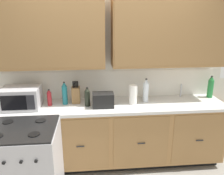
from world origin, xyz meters
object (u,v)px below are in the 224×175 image
Objects in this scene: paper_towel_roll at (133,94)px; bottle_green at (211,87)px; bottle_teal at (65,93)px; bottle_clear at (146,90)px; stove_range at (25,166)px; knife_block at (76,94)px; bottle_dark at (87,97)px; bottle_red at (49,98)px; toaster at (103,100)px; microwave at (21,98)px.

paper_towel_roll is 1.19m from bottle_green.
bottle_clear is (1.12, -0.00, 0.01)m from bottle_teal.
stove_range is at bearing -155.38° from bottle_clear.
paper_towel_roll is 0.20m from bottle_clear.
knife_block is 1.19× the size of bottle_dark.
bottle_dark is 0.51m from bottle_red.
toaster is (0.92, 0.55, 0.55)m from stove_range.
bottle_red is at bearing 170.30° from toaster.
bottle_green is 1.25× the size of bottle_dark.
microwave reaches higher than toaster.
bottle_green is (2.52, 0.78, 0.62)m from stove_range.
toaster is at bearing -166.22° from bottle_clear.
bottle_green reaches higher than knife_block.
bottle_dark reaches higher than stove_range.
bottle_teal reaches higher than bottle_red.
bottle_teal is (-0.31, 0.10, 0.03)m from bottle_dark.
bottle_red is (-1.13, 0.04, -0.02)m from paper_towel_roll.
bottle_red is at bearing -171.33° from bottle_teal.
bottle_dark is at bearing 166.18° from toaster.
microwave is 1.71× the size of toaster.
microwave is 1.55× the size of knife_block.
stove_range is 1.59m from paper_towel_roll.
bottle_red is (0.20, 0.67, 0.57)m from stove_range.
paper_towel_roll reaches higher than stove_range.
knife_block is (0.70, 0.14, -0.02)m from microwave.
bottle_green is (1.18, 0.15, 0.03)m from paper_towel_roll.
microwave is 1.84× the size of bottle_dark.
bottle_red is (-0.51, 0.07, -0.02)m from bottle_dark.
stove_range is at bearing -139.79° from bottle_dark.
paper_towel_roll and bottle_dark have the same top height.
knife_block is 0.22m from bottle_dark.
bottle_teal is (-2.11, -0.08, -0.01)m from bottle_green.
bottle_teal is at bearing 60.06° from stove_range.
bottle_green is at bearing 0.86° from knife_block.
toaster is at bearing -3.22° from microwave.
bottle_red is at bearing -178.81° from bottle_clear.
toaster is at bearing -9.70° from bottle_red.
bottle_green reaches higher than toaster.
bottle_clear reaches higher than bottle_teal.
microwave is at bearing -176.92° from bottle_clear.
bottle_teal is (-0.93, 0.07, 0.02)m from paper_towel_roll.
bottle_teal reaches higher than microwave.
bottle_red is at bearing 73.19° from stove_range.
stove_range is 3.39× the size of toaster.
stove_range is 1.10m from bottle_dark.
bottle_dark is (-0.63, -0.03, -0.00)m from paper_towel_roll.
stove_range is 0.87m from microwave.
microwave is at bearing -168.50° from knife_block.
stove_range is 1.21m from toaster.
toaster is at bearing 30.96° from stove_range.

